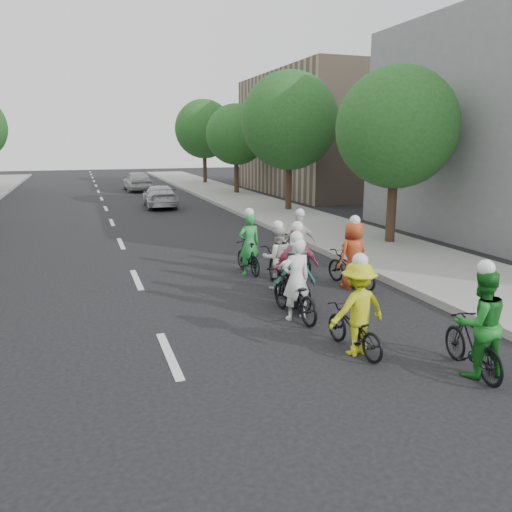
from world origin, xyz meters
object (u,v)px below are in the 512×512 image
cyclist_2 (356,316)px  follow_car_trail (137,181)px  cyclist_0 (294,290)px  cyclist_6 (277,264)px  cyclist_3 (296,275)px  cyclist_7 (294,279)px  cyclist_8 (298,249)px  cyclist_5 (249,251)px  follow_car_lead (160,196)px  cyclist_1 (477,332)px  cyclist_4 (352,262)px

cyclist_2 → follow_car_trail: 30.48m
cyclist_0 → cyclist_6: 2.16m
cyclist_3 → cyclist_6: size_ratio=0.99×
cyclist_2 → follow_car_trail: (-0.27, 30.48, 0.08)m
cyclist_6 → cyclist_7: (-0.16, -1.42, 0.02)m
cyclist_8 → cyclist_2: bearing=79.1°
cyclist_5 → follow_car_trail: cyclist_5 is taller
follow_car_lead → cyclist_6: bearing=93.9°
cyclist_3 → cyclist_8: (1.33, 2.84, -0.09)m
cyclist_1 → cyclist_6: (-1.16, 5.37, -0.10)m
cyclist_0 → cyclist_6: bearing=-106.4°
cyclist_3 → follow_car_lead: size_ratio=0.46×
cyclist_4 → follow_car_trail: 27.05m
cyclist_5 → cyclist_8: 1.42m
cyclist_4 → cyclist_5: 2.87m
cyclist_3 → follow_car_lead: cyclist_3 is taller
cyclist_0 → follow_car_lead: bearing=-94.6°
cyclist_1 → cyclist_4: 4.88m
cyclist_3 → cyclist_7: bearing=-34.8°
cyclist_5 → cyclist_8: cyclist_5 is taller
cyclist_0 → cyclist_4: (2.23, 1.57, 0.04)m
cyclist_5 → cyclist_7: bearing=85.8°
cyclist_0 → cyclist_8: size_ratio=1.00×
cyclist_5 → follow_car_lead: cyclist_5 is taller
cyclist_0 → cyclist_8: bearing=-119.5°
cyclist_5 → follow_car_trail: 24.90m
follow_car_lead → cyclist_4: bearing=99.8°
cyclist_0 → cyclist_5: (0.24, 3.63, 0.04)m
cyclist_7 → cyclist_6: bearing=-88.5°
cyclist_6 → cyclist_5: bearing=-71.1°
cyclist_2 → follow_car_lead: (-0.15, 20.60, -0.06)m
cyclist_1 → follow_car_lead: 21.97m
cyclist_2 → cyclist_3: bearing=-96.8°
cyclist_4 → cyclist_6: cyclist_4 is taller
cyclist_0 → cyclist_3: 0.74m
cyclist_7 → cyclist_8: (1.36, 2.82, -0.02)m
cyclist_2 → cyclist_4: bearing=-125.0°
cyclist_6 → cyclist_7: bearing=94.3°
cyclist_4 → cyclist_6: 1.86m
cyclist_4 → follow_car_lead: bearing=-94.5°
cyclist_5 → cyclist_6: bearing=92.8°
cyclist_2 → cyclist_3: size_ratio=0.93×
follow_car_lead → cyclist_3: bearing=93.3°
cyclist_4 → cyclist_7: size_ratio=0.97×
cyclist_2 → follow_car_trail: cyclist_2 is taller
cyclist_7 → follow_car_trail: (-0.28, 27.85, 0.11)m
cyclist_4 → cyclist_7: (-1.94, -0.89, -0.00)m
cyclist_5 → follow_car_trail: bearing=-94.8°
cyclist_2 → cyclist_3: cyclist_3 is taller
cyclist_4 → cyclist_8: size_ratio=0.97×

